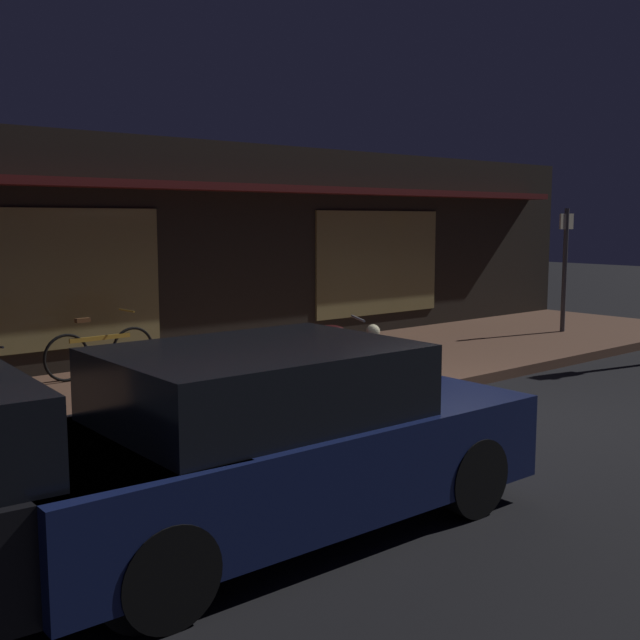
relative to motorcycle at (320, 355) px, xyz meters
name	(u,v)px	position (x,y,z in m)	size (l,w,h in m)	color
ground_plane	(479,414)	(1.22, -1.55, -0.65)	(60.00, 60.00, 0.00)	black
sidewalk_slab	(319,371)	(1.22, 1.45, -0.57)	(18.00, 4.00, 0.15)	brown
storefront_building	(198,249)	(1.22, 4.84, 1.16)	(18.00, 3.30, 3.60)	black
motorcycle	(320,355)	(0.00, 0.00, 0.00)	(1.57, 0.92, 0.97)	black
bicycle_parked	(101,352)	(-1.63, 2.83, -0.14)	(1.66, 0.42, 0.91)	black
sign_post	(565,262)	(7.21, 1.13, 0.86)	(0.44, 0.09, 2.40)	#47474C
parked_car_far	(271,439)	(-2.82, -2.74, 0.06)	(4.14, 1.85, 1.42)	black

